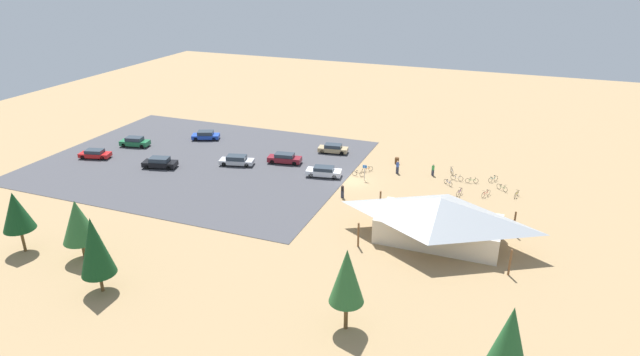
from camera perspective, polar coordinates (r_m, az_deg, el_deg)
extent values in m
plane|color=#9E7F56|center=(70.05, 3.55, -0.33)|extent=(160.00, 160.00, 0.00)
cube|color=#424247|center=(78.55, -12.70, 1.76)|extent=(43.54, 34.54, 0.05)
cube|color=beige|center=(56.45, 12.49, -5.32)|extent=(12.35, 6.15, 2.66)
pyramid|color=#93999E|center=(55.38, 12.70, -3.12)|extent=(14.93, 8.74, 2.16)
cylinder|color=brown|center=(59.84, 20.05, -4.55)|extent=(0.20, 0.20, 2.66)
cylinder|color=brown|center=(61.34, 6.45, -2.55)|extent=(0.20, 0.20, 2.66)
cylinder|color=brown|center=(52.45, 19.64, -8.50)|extent=(0.20, 0.20, 2.66)
cylinder|color=brown|center=(54.15, 4.12, -6.07)|extent=(0.20, 0.20, 2.66)
cylinder|color=brown|center=(76.43, 8.21, 1.85)|extent=(0.60, 0.60, 0.90)
cylinder|color=#99999E|center=(70.05, 4.79, 0.61)|extent=(0.08, 0.08, 2.20)
cube|color=#1959B2|center=(69.76, 4.81, 1.22)|extent=(0.56, 0.04, 0.40)
cylinder|color=brown|center=(43.23, 2.79, -14.38)|extent=(0.33, 0.33, 2.57)
cone|color=#2D6633|center=(41.17, 2.88, -10.40)|extent=(2.76, 2.76, 4.59)
cylinder|color=brown|center=(56.92, -23.95, -7.00)|extent=(0.31, 0.31, 2.01)
cone|color=#2D6633|center=(55.55, -24.45, -4.19)|extent=(3.32, 3.32, 4.23)
cylinder|color=brown|center=(51.25, -22.33, -10.24)|extent=(0.28, 0.28, 1.83)
cone|color=#14421E|center=(49.50, -22.94, -6.72)|extent=(2.99, 2.99, 5.37)
cone|color=#235B2D|center=(36.93, 19.62, -15.76)|extent=(2.62, 2.62, 4.60)
cylinder|color=brown|center=(60.84, -29.15, -5.82)|extent=(0.28, 0.28, 2.50)
cone|color=#14421E|center=(59.53, -29.73, -3.08)|extent=(3.02, 3.02, 3.93)
torus|color=black|center=(71.83, 15.49, -0.27)|extent=(0.63, 0.22, 0.65)
torus|color=black|center=(72.04, 16.32, -0.29)|extent=(0.63, 0.22, 0.65)
cylinder|color=#1E7F38|center=(71.89, 15.92, -0.20)|extent=(0.96, 0.31, 0.04)
cylinder|color=#1E7F38|center=(71.82, 15.77, -0.14)|extent=(0.04, 0.04, 0.38)
cube|color=black|center=(71.75, 15.79, 0.00)|extent=(0.21, 0.13, 0.05)
cylinder|color=#1E7F38|center=(71.93, 16.26, -0.12)|extent=(0.04, 0.04, 0.47)
cylinder|color=black|center=(71.84, 16.28, 0.06)|extent=(0.17, 0.47, 0.03)
torus|color=black|center=(67.37, 14.49, -1.66)|extent=(0.23, 0.74, 0.76)
torus|color=black|center=(68.22, 14.81, -1.38)|extent=(0.23, 0.74, 0.76)
cylinder|color=#722D9E|center=(67.75, 14.66, -1.42)|extent=(0.27, 0.89, 0.04)
cylinder|color=#722D9E|center=(67.57, 14.61, -1.42)|extent=(0.04, 0.04, 0.40)
cube|color=black|center=(67.49, 14.63, -1.26)|extent=(0.13, 0.21, 0.05)
cylinder|color=#722D9E|center=(68.04, 14.80, -1.22)|extent=(0.04, 0.04, 0.51)
cylinder|color=black|center=(67.94, 14.82, -1.02)|extent=(0.47, 0.15, 0.03)
torus|color=black|center=(73.40, 5.43, 0.99)|extent=(0.49, 0.50, 0.66)
torus|color=black|center=(72.94, 4.75, 0.88)|extent=(0.49, 0.50, 0.66)
cylinder|color=orange|center=(73.13, 5.10, 1.02)|extent=(0.67, 0.68, 0.04)
cylinder|color=orange|center=(73.19, 5.22, 1.08)|extent=(0.04, 0.04, 0.35)
cube|color=black|center=(73.13, 5.23, 1.21)|extent=(0.20, 0.20, 0.05)
cylinder|color=orange|center=(72.90, 4.82, 1.06)|extent=(0.04, 0.04, 0.46)
cylinder|color=black|center=(72.82, 4.83, 1.23)|extent=(0.36, 0.36, 0.03)
torus|color=black|center=(68.86, 17.56, -1.49)|extent=(0.38, 0.65, 0.72)
torus|color=black|center=(68.02, 17.06, -1.74)|extent=(0.38, 0.65, 0.72)
cylinder|color=red|center=(68.39, 17.32, -1.52)|extent=(0.51, 0.88, 0.04)
cylinder|color=red|center=(68.50, 17.42, -1.39)|extent=(0.04, 0.04, 0.46)
cube|color=black|center=(68.41, 17.44, -1.22)|extent=(0.17, 0.21, 0.05)
cylinder|color=red|center=(68.01, 17.13, -1.53)|extent=(0.04, 0.04, 0.48)
cylinder|color=black|center=(67.91, 17.15, -1.34)|extent=(0.44, 0.26, 0.03)
torus|color=black|center=(69.01, 20.12, -1.81)|extent=(0.20, 0.67, 0.68)
torus|color=black|center=(69.98, 20.37, -1.50)|extent=(0.20, 0.67, 0.68)
cylinder|color=yellow|center=(69.45, 20.26, -1.57)|extent=(0.27, 0.97, 0.04)
cylinder|color=yellow|center=(69.25, 20.22, -1.58)|extent=(0.04, 0.04, 0.35)
cube|color=black|center=(69.18, 20.24, -1.44)|extent=(0.13, 0.21, 0.05)
cylinder|color=yellow|center=(69.80, 20.36, -1.38)|extent=(0.04, 0.04, 0.42)
cylinder|color=black|center=(69.72, 20.39, -1.22)|extent=(0.47, 0.15, 0.03)
torus|color=black|center=(73.73, 13.98, 0.54)|extent=(0.29, 0.72, 0.75)
torus|color=black|center=(74.65, 13.83, 0.83)|extent=(0.29, 0.72, 0.75)
cylinder|color=silver|center=(74.14, 13.91, 0.77)|extent=(0.34, 0.89, 0.04)
cylinder|color=silver|center=(73.95, 13.95, 0.78)|extent=(0.04, 0.04, 0.41)
cube|color=black|center=(73.87, 13.96, 0.92)|extent=(0.14, 0.22, 0.05)
cylinder|color=silver|center=(74.46, 13.86, 0.99)|extent=(0.04, 0.04, 0.52)
cylinder|color=black|center=(74.37, 13.88, 1.17)|extent=(0.46, 0.19, 0.03)
torus|color=black|center=(70.85, 13.28, -0.36)|extent=(0.50, 0.47, 0.65)
torus|color=black|center=(70.16, 13.78, -0.64)|extent=(0.50, 0.47, 0.65)
cylinder|color=#2347B7|center=(70.47, 13.53, -0.42)|extent=(0.70, 0.64, 0.04)
cylinder|color=#2347B7|center=(70.56, 13.45, -0.32)|extent=(0.04, 0.04, 0.36)
cube|color=black|center=(70.49, 13.46, -0.18)|extent=(0.20, 0.19, 0.05)
cylinder|color=#2347B7|center=(70.15, 13.74, -0.46)|extent=(0.04, 0.04, 0.42)
cylinder|color=black|center=(70.07, 13.76, -0.30)|extent=(0.35, 0.38, 0.03)
torus|color=black|center=(72.33, 14.05, 0.07)|extent=(0.69, 0.12, 0.69)
torus|color=black|center=(72.14, 14.79, -0.07)|extent=(0.69, 0.12, 0.69)
cylinder|color=#B7B7BC|center=(72.19, 14.43, 0.08)|extent=(0.89, 0.14, 0.04)
cylinder|color=#B7B7BC|center=(72.19, 14.30, 0.19)|extent=(0.04, 0.04, 0.46)
cube|color=black|center=(72.10, 14.32, 0.36)|extent=(0.21, 0.10, 0.05)
cylinder|color=#B7B7BC|center=(72.08, 14.73, 0.11)|extent=(0.04, 0.04, 0.45)
cylinder|color=black|center=(71.99, 14.75, 0.28)|extent=(0.09, 0.48, 0.03)
torus|color=black|center=(73.50, 18.28, -0.05)|extent=(0.49, 0.57, 0.71)
torus|color=black|center=(72.83, 17.75, -0.19)|extent=(0.49, 0.57, 0.71)
cylinder|color=#197A7F|center=(73.12, 18.02, -0.03)|extent=(0.60, 0.70, 0.04)
cylinder|color=#197A7F|center=(73.20, 18.13, 0.08)|extent=(0.04, 0.04, 0.46)
cube|color=black|center=(73.12, 18.15, 0.24)|extent=(0.19, 0.20, 0.05)
cylinder|color=#197A7F|center=(72.82, 17.82, -0.02)|extent=(0.04, 0.04, 0.42)
cylinder|color=black|center=(72.75, 17.84, 0.13)|extent=(0.39, 0.33, 0.03)
torus|color=black|center=(71.63, 3.71, 0.50)|extent=(0.69, 0.04, 0.69)
torus|color=black|center=(71.35, 4.51, 0.39)|extent=(0.69, 0.04, 0.69)
cylinder|color=black|center=(71.44, 4.11, 0.53)|extent=(0.96, 0.04, 0.04)
cylinder|color=black|center=(71.46, 3.97, 0.63)|extent=(0.04, 0.04, 0.43)
cube|color=black|center=(71.38, 3.98, 0.79)|extent=(0.20, 0.08, 0.05)
cylinder|color=black|center=(71.29, 4.44, 0.58)|extent=(0.04, 0.04, 0.48)
cylinder|color=black|center=(71.20, 4.44, 0.76)|extent=(0.03, 0.48, 0.03)
torus|color=black|center=(71.10, 18.56, -0.86)|extent=(0.57, 0.47, 0.70)
torus|color=black|center=(70.49, 19.18, -1.15)|extent=(0.57, 0.47, 0.70)
cylinder|color=#1E7F38|center=(70.75, 18.88, -0.92)|extent=(0.76, 0.62, 0.04)
cylinder|color=#1E7F38|center=(70.83, 18.78, -0.81)|extent=(0.04, 0.04, 0.37)
cube|color=black|center=(70.76, 18.80, -0.68)|extent=(0.21, 0.19, 0.05)
cylinder|color=#1E7F38|center=(70.46, 19.14, -0.93)|extent=(0.04, 0.04, 0.50)
cylinder|color=black|center=(70.37, 19.16, -0.75)|extent=(0.33, 0.39, 0.03)
cube|color=tan|center=(79.76, 1.40, 3.07)|extent=(4.58, 2.34, 0.61)
cube|color=#2D3842|center=(79.57, 1.41, 3.45)|extent=(2.64, 1.86, 0.50)
cylinder|color=black|center=(79.42, 0.24, 2.84)|extent=(0.67, 0.31, 0.64)
cylinder|color=black|center=(80.81, 0.47, 3.19)|extent=(0.67, 0.31, 0.64)
cylinder|color=black|center=(78.87, 2.35, 2.67)|extent=(0.67, 0.31, 0.64)
cylinder|color=black|center=(80.26, 2.55, 3.03)|extent=(0.67, 0.31, 0.64)
cube|color=#BCBCC1|center=(75.96, -8.89, 1.76)|extent=(5.06, 2.94, 0.57)
cube|color=#2D3842|center=(75.76, -8.91, 2.17)|extent=(2.97, 2.21, 0.58)
cylinder|color=black|center=(75.75, -10.22, 1.46)|extent=(0.67, 0.37, 0.64)
cylinder|color=black|center=(77.19, -9.88, 1.89)|extent=(0.67, 0.37, 0.64)
cylinder|color=black|center=(74.88, -7.85, 1.36)|extent=(0.67, 0.37, 0.64)
cylinder|color=black|center=(76.34, -7.55, 1.80)|extent=(0.67, 0.37, 0.64)
cube|color=red|center=(84.26, -22.90, 2.31)|extent=(4.71, 2.82, 0.57)
cube|color=#2D3842|center=(84.09, -22.95, 2.65)|extent=(2.78, 2.12, 0.49)
cylinder|color=black|center=(84.43, -24.01, 2.03)|extent=(0.68, 0.38, 0.64)
cylinder|color=black|center=(85.66, -23.53, 2.39)|extent=(0.68, 0.38, 0.64)
cylinder|color=black|center=(82.98, -22.21, 1.98)|extent=(0.68, 0.38, 0.64)
cylinder|color=black|center=(84.24, -21.75, 2.35)|extent=(0.68, 0.38, 0.64)
cube|color=white|center=(71.09, 0.40, 0.61)|extent=(4.89, 2.61, 0.69)
cube|color=#2D3842|center=(70.87, 0.41, 1.04)|extent=(2.84, 2.03, 0.46)
cylinder|color=black|center=(70.74, -0.97, 0.28)|extent=(0.67, 0.33, 0.64)
cylinder|color=black|center=(72.18, -0.71, 0.75)|extent=(0.67, 0.33, 0.64)
cylinder|color=black|center=(70.20, 1.55, 0.09)|extent=(0.67, 0.33, 0.64)
cylinder|color=black|center=(71.66, 1.76, 0.57)|extent=(0.67, 0.33, 0.64)
cube|color=#1E6B3D|center=(87.31, -19.16, 3.58)|extent=(4.68, 2.62, 0.69)
cube|color=#2D3842|center=(87.11, -19.22, 3.97)|extent=(2.74, 2.02, 0.57)
cylinder|color=black|center=(87.46, -20.24, 3.29)|extent=(0.67, 0.35, 0.64)
cylinder|color=black|center=(88.72, -19.78, 3.62)|extent=(0.67, 0.35, 0.64)
cylinder|color=black|center=(86.05, -18.49, 3.22)|extent=(0.67, 0.35, 0.64)
cylinder|color=black|center=(87.33, -18.05, 3.56)|extent=(0.67, 0.35, 0.64)
cube|color=#1E42B2|center=(87.64, -12.11, 4.38)|extent=(4.67, 3.36, 0.59)
cube|color=#2D3842|center=(87.46, -12.14, 4.74)|extent=(2.84, 2.44, 0.57)
cylinder|color=black|center=(87.22, -13.14, 4.07)|extent=(0.68, 0.44, 0.64)
cylinder|color=black|center=(88.77, -12.92, 4.41)|extent=(0.68, 0.44, 0.64)
cylinder|color=black|center=(86.64, -11.25, 4.11)|extent=(0.68, 0.44, 0.64)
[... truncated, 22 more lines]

